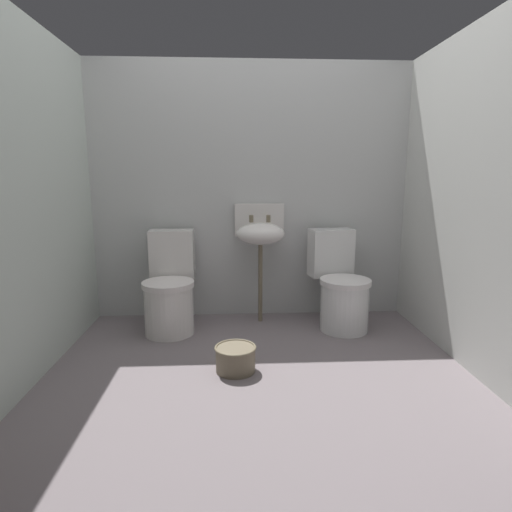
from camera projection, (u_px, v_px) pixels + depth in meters
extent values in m
cube|color=slate|center=(258.00, 381.00, 2.61)|extent=(3.07, 2.74, 0.08)
cube|color=#B7B9B7|center=(250.00, 193.00, 3.60)|extent=(3.07, 0.10, 2.15)
cube|color=#B2BCB3|center=(20.00, 202.00, 2.43)|extent=(0.10, 2.54, 2.15)
cube|color=beige|center=(482.00, 200.00, 2.57)|extent=(0.10, 2.54, 2.15)
cylinder|color=silver|center=(169.00, 310.00, 3.25)|extent=(0.38, 0.38, 0.38)
cylinder|color=silver|center=(168.00, 284.00, 3.21)|extent=(0.41, 0.41, 0.04)
cube|color=silver|center=(172.00, 254.00, 3.47)|extent=(0.36, 0.18, 0.40)
cylinder|color=silver|center=(344.00, 307.00, 3.33)|extent=(0.44, 0.44, 0.38)
cylinder|color=silver|center=(345.00, 282.00, 3.29)|extent=(0.47, 0.47, 0.04)
cube|color=silver|center=(331.00, 252.00, 3.54)|extent=(0.39, 0.24, 0.40)
cylinder|color=#6D614C|center=(260.00, 283.00, 3.51)|extent=(0.04, 0.04, 0.66)
ellipsoid|color=silver|center=(260.00, 234.00, 3.43)|extent=(0.40, 0.32, 0.18)
cube|color=silver|center=(259.00, 220.00, 3.57)|extent=(0.42, 0.04, 0.28)
cylinder|color=#6D614C|center=(252.00, 219.00, 3.46)|extent=(0.04, 0.04, 0.06)
cylinder|color=#6D614C|center=(268.00, 219.00, 3.47)|extent=(0.04, 0.04, 0.06)
cylinder|color=#6D614C|center=(236.00, 359.00, 2.64)|extent=(0.25, 0.25, 0.16)
torus|color=#74684F|center=(235.00, 348.00, 2.63)|extent=(0.27, 0.27, 0.02)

